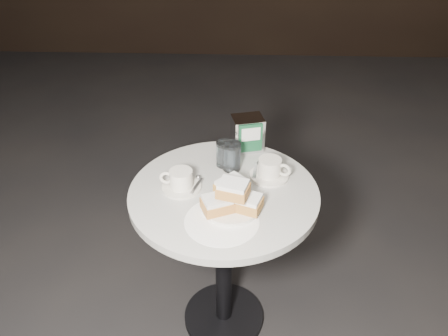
% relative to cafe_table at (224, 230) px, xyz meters
% --- Properties ---
extents(ground, '(7.00, 7.00, 0.00)m').
position_rel_cafe_table_xyz_m(ground, '(0.00, 0.00, -0.55)').
color(ground, black).
rests_on(ground, ground).
extents(cafe_table, '(0.70, 0.70, 0.74)m').
position_rel_cafe_table_xyz_m(cafe_table, '(0.00, 0.00, 0.00)').
color(cafe_table, black).
rests_on(cafe_table, ground).
extents(sugar_spill, '(0.26, 0.26, 0.00)m').
position_rel_cafe_table_xyz_m(sugar_spill, '(0.00, -0.17, 0.20)').
color(sugar_spill, white).
rests_on(sugar_spill, cafe_table).
extents(beignet_plate, '(0.22, 0.22, 0.13)m').
position_rel_cafe_table_xyz_m(beignet_plate, '(0.03, -0.11, 0.25)').
color(beignet_plate, silver).
rests_on(beignet_plate, cafe_table).
extents(coffee_cup_left, '(0.16, 0.15, 0.08)m').
position_rel_cafe_table_xyz_m(coffee_cup_left, '(-0.16, 0.01, 0.23)').
color(coffee_cup_left, silver).
rests_on(coffee_cup_left, cafe_table).
extents(coffee_cup_right, '(0.19, 0.19, 0.08)m').
position_rel_cafe_table_xyz_m(coffee_cup_right, '(0.17, 0.09, 0.23)').
color(coffee_cup_right, silver).
rests_on(coffee_cup_right, cafe_table).
extents(water_glass_left, '(0.08, 0.08, 0.10)m').
position_rel_cafe_table_xyz_m(water_glass_left, '(-0.01, 0.17, 0.25)').
color(water_glass_left, silver).
rests_on(water_glass_left, cafe_table).
extents(water_glass_right, '(0.08, 0.08, 0.11)m').
position_rel_cafe_table_xyz_m(water_glass_right, '(0.03, 0.14, 0.25)').
color(water_glass_right, silver).
rests_on(water_glass_right, cafe_table).
extents(napkin_dispenser, '(0.14, 0.13, 0.14)m').
position_rel_cafe_table_xyz_m(napkin_dispenser, '(0.09, 0.30, 0.27)').
color(napkin_dispenser, silver).
rests_on(napkin_dispenser, cafe_table).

